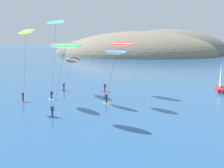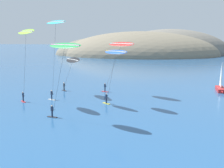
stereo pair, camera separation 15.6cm
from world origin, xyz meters
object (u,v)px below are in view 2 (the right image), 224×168
object	(u,v)px
kitesurfer_lime	(26,37)
kitesurfer_black	(72,62)
kitesurfer_red	(120,47)
kitesurfer_cyan	(55,30)
kitesurfer_green	(64,51)
sailboat_near	(221,88)
kitesurfer_blue	(115,56)

from	to	relation	value
kitesurfer_lime	kitesurfer_black	distance (m)	10.48
kitesurfer_red	kitesurfer_cyan	size ratio (longest dim) A/B	0.73
kitesurfer_lime	kitesurfer_black	world-z (taller)	kitesurfer_lime
kitesurfer_green	sailboat_near	bearing A→B (deg)	39.40
kitesurfer_blue	sailboat_near	bearing A→B (deg)	33.22
kitesurfer_lime	kitesurfer_blue	size ratio (longest dim) A/B	1.36
sailboat_near	kitesurfer_cyan	bearing A→B (deg)	-159.77
sailboat_near	kitesurfer_lime	size ratio (longest dim) A/B	0.50
kitesurfer_black	kitesurfer_green	world-z (taller)	kitesurfer_green
kitesurfer_red	kitesurfer_blue	distance (m)	8.50
kitesurfer_lime	kitesurfer_black	xyz separation A→B (m)	(5.38, 7.73, -4.58)
sailboat_near	kitesurfer_green	size ratio (longest dim) A/B	0.59
kitesurfer_black	kitesurfer_blue	bearing A→B (deg)	-42.58
kitesurfer_lime	kitesurfer_black	size ratio (longest dim) A/B	1.61
kitesurfer_lime	kitesurfer_blue	world-z (taller)	kitesurfer_lime
kitesurfer_cyan	kitesurfer_red	bearing A→B (deg)	31.89
kitesurfer_cyan	kitesurfer_green	bearing A→B (deg)	-69.68
kitesurfer_lime	kitesurfer_green	bearing A→B (deg)	-45.66
kitesurfer_blue	kitesurfer_lime	bearing A→B (deg)	-179.40
kitesurfer_cyan	kitesurfer_blue	distance (m)	10.67
kitesurfer_red	kitesurfer_black	size ratio (longest dim) A/B	1.32
kitesurfer_lime	kitesurfer_green	size ratio (longest dim) A/B	1.18
kitesurfer_black	kitesurfer_cyan	bearing A→B (deg)	-104.42
kitesurfer_red	kitesurfer_black	xyz separation A→B (m)	(-8.66, -0.84, -2.71)
kitesurfer_black	kitesurfer_blue	size ratio (longest dim) A/B	0.84
kitesurfer_red	kitesurfer_lime	bearing A→B (deg)	-148.59
kitesurfer_red	kitesurfer_black	world-z (taller)	kitesurfer_red
kitesurfer_lime	kitesurfer_cyan	xyz separation A→B (m)	(3.99, 2.32, 1.11)
kitesurfer_blue	kitesurfer_green	bearing A→B (deg)	-125.70
kitesurfer_red	kitesurfer_cyan	world-z (taller)	kitesurfer_cyan
sailboat_near	kitesurfer_green	distance (m)	34.51
kitesurfer_black	kitesurfer_green	distance (m)	16.18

